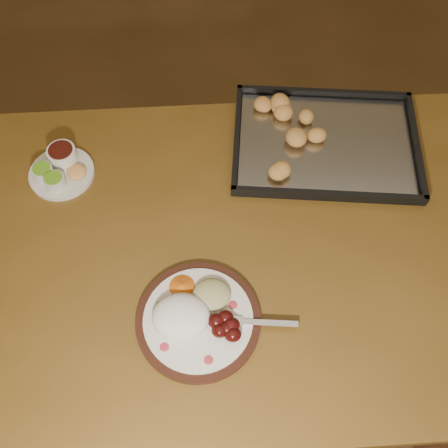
{
  "coord_description": "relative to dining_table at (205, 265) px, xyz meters",
  "views": [
    {
      "loc": [
        -0.22,
        -0.65,
        1.79
      ],
      "look_at": [
        -0.22,
        -0.05,
        0.77
      ],
      "focal_mm": 40.0,
      "sensor_mm": 36.0,
      "label": 1
    }
  ],
  "objects": [
    {
      "name": "baking_tray",
      "position": [
        0.31,
        0.31,
        0.11
      ],
      "size": [
        0.5,
        0.38,
        0.05
      ],
      "rotation": [
        0.0,
        0.0,
        -0.05
      ],
      "color": "black",
      "rests_on": "dining_table"
    },
    {
      "name": "ground",
      "position": [
        0.27,
        0.1,
        -0.65
      ],
      "size": [
        4.0,
        4.0,
        0.0
      ],
      "primitive_type": "plane",
      "color": "brown",
      "rests_on": "ground"
    },
    {
      "name": "dining_table",
      "position": [
        0.0,
        0.0,
        0.0
      ],
      "size": [
        1.56,
        1.0,
        0.75
      ],
      "rotation": [
        0.0,
        0.0,
        0.07
      ],
      "color": "brown",
      "rests_on": "ground"
    },
    {
      "name": "dinner_plate",
      "position": [
        -0.01,
        -0.18,
        0.12
      ],
      "size": [
        0.35,
        0.27,
        0.06
      ],
      "rotation": [
        0.0,
        0.0,
        -0.12
      ],
      "color": "black",
      "rests_on": "dining_table"
    },
    {
      "name": "condiment_saucer",
      "position": [
        -0.37,
        0.21,
        0.12
      ],
      "size": [
        0.16,
        0.16,
        0.06
      ],
      "rotation": [
        0.0,
        0.0,
        -0.36
      ],
      "color": "beige",
      "rests_on": "dining_table"
    }
  ]
}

